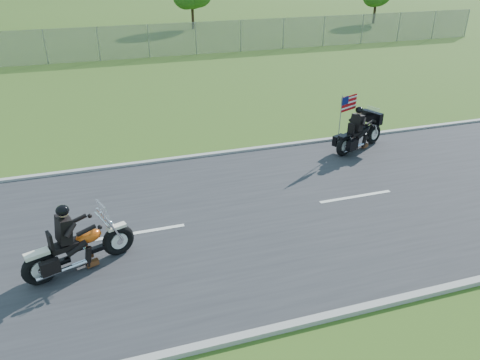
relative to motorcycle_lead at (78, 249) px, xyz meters
name	(u,v)px	position (x,y,z in m)	size (l,w,h in m)	color
ground	(218,221)	(3.40, 1.01, -0.53)	(420.00, 420.00, 0.00)	#314A17
road	(218,220)	(3.40, 1.01, -0.51)	(120.00, 8.00, 0.04)	#28282B
curb_north	(186,158)	(3.40, 5.06, -0.48)	(120.00, 0.18, 0.12)	#9E9B93
curb_south	(276,329)	(3.40, -3.04, -0.48)	(120.00, 0.18, 0.12)	#9E9B93
fence	(45,47)	(-1.60, 21.01, 0.47)	(60.00, 0.03, 2.00)	gray
motorcycle_lead	(78,249)	(0.00, 0.00, 0.00)	(2.41, 1.15, 1.68)	black
motorcycle_follow	(359,135)	(9.24, 4.04, 0.02)	(2.25, 1.24, 1.99)	black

